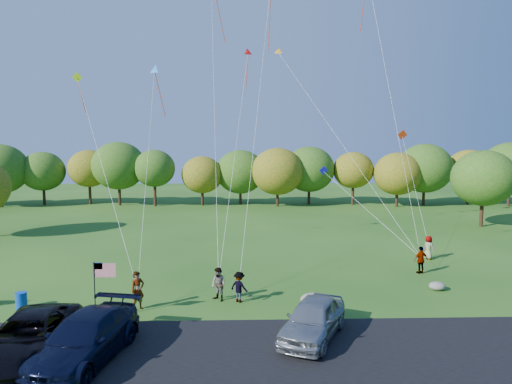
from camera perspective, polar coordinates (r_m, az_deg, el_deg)
ground at (r=22.71m, az=-3.54°, el=-14.88°), size 140.00×140.00×0.00m
asphalt_lane at (r=19.02m, az=-3.94°, el=-19.14°), size 44.00×6.00×0.06m
treeline at (r=56.99m, az=-3.05°, el=2.53°), size 76.62×27.29×7.89m
minivan_dark at (r=20.04m, az=-26.53°, el=-15.84°), size 2.95×5.93×1.61m
minivan_navy at (r=18.92m, az=-20.63°, el=-16.78°), size 3.47×6.17×1.69m
minivan_silver at (r=19.81m, az=7.14°, el=-15.46°), size 3.78×5.10×1.62m
flyer_a at (r=23.56m, az=-14.58°, el=-11.83°), size 0.83×0.80×1.91m
flyer_b at (r=24.11m, az=-4.70°, el=-11.44°), size 1.06×1.06×1.73m
flyer_c at (r=23.89m, az=-2.11°, el=-11.77°), size 1.18×1.06×1.59m
flyer_d at (r=30.60m, az=19.92°, el=-7.99°), size 1.08×0.68×1.71m
flyer_e at (r=34.42m, az=20.75°, el=-6.51°), size 0.85×0.96×1.66m
trash_barrel at (r=25.91m, az=-27.28°, el=-11.94°), size 0.54×0.54×0.81m
flag_assembly at (r=22.32m, az=-18.81°, el=-9.95°), size 1.02×0.66×2.75m
boulder_near at (r=23.66m, az=7.16°, el=-13.20°), size 1.29×1.01×0.65m
boulder_far at (r=27.73m, az=21.70°, el=-10.86°), size 0.91×0.75×0.47m
kites_aloft at (r=36.62m, az=0.10°, el=20.88°), size 23.57×6.86×15.90m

